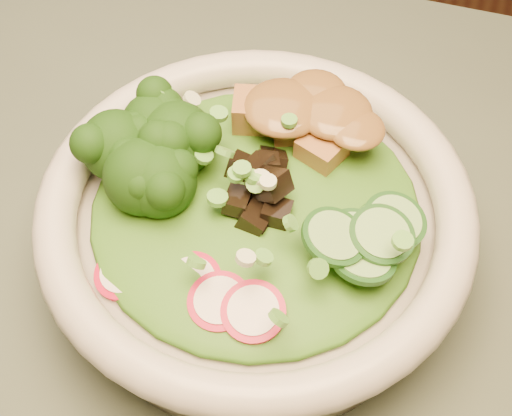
% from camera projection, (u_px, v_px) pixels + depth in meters
% --- Properties ---
extents(salad_bowl, '(0.30, 0.30, 0.08)m').
position_uv_depth(salad_bowl, '(256.00, 226.00, 0.51)').
color(salad_bowl, beige).
rests_on(salad_bowl, dining_table).
extents(lettuce_bed, '(0.23, 0.23, 0.03)m').
position_uv_depth(lettuce_bed, '(256.00, 207.00, 0.49)').
color(lettuce_bed, '#245B13').
rests_on(lettuce_bed, salad_bowl).
extents(broccoli_florets, '(0.11, 0.10, 0.05)m').
position_uv_depth(broccoli_florets, '(165.00, 156.00, 0.49)').
color(broccoli_florets, black).
rests_on(broccoli_florets, salad_bowl).
extents(radish_slices, '(0.13, 0.08, 0.02)m').
position_uv_depth(radish_slices, '(205.00, 289.00, 0.45)').
color(radish_slices, '#B30D2D').
rests_on(radish_slices, salad_bowl).
extents(cucumber_slices, '(0.10, 0.10, 0.04)m').
position_uv_depth(cucumber_slices, '(356.00, 239.00, 0.46)').
color(cucumber_slices, '#8ECB70').
rests_on(cucumber_slices, salad_bowl).
extents(mushroom_heap, '(0.10, 0.10, 0.04)m').
position_uv_depth(mushroom_heap, '(265.00, 179.00, 0.48)').
color(mushroom_heap, black).
rests_on(mushroom_heap, salad_bowl).
extents(tofu_cubes, '(0.12, 0.10, 0.04)m').
position_uv_depth(tofu_cubes, '(304.00, 126.00, 0.51)').
color(tofu_cubes, '#9F6435').
rests_on(tofu_cubes, salad_bowl).
extents(peanut_sauce, '(0.08, 0.06, 0.02)m').
position_uv_depth(peanut_sauce, '(305.00, 112.00, 0.50)').
color(peanut_sauce, brown).
rests_on(peanut_sauce, tofu_cubes).
extents(scallion_garnish, '(0.22, 0.22, 0.03)m').
position_uv_depth(scallion_garnish, '(256.00, 182.00, 0.47)').
color(scallion_garnish, '#59A53A').
rests_on(scallion_garnish, salad_bowl).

